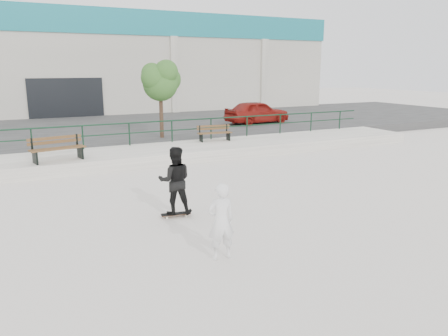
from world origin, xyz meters
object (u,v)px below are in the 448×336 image
bench_right (214,133)px  red_car (257,112)px  seated_skater (221,221)px  standing_skater (175,181)px  bench_left (57,149)px  skateboard (176,214)px  tree (161,80)px

bench_right → red_car: red_car is taller
bench_right → seated_skater: (-4.99, -10.93, -0.06)m
bench_right → standing_skater: (-4.93, -8.05, 0.13)m
red_car → bench_left: bearing=111.8°
seated_skater → skateboard: bearing=-88.7°
bench_right → skateboard: size_ratio=2.09×
seated_skater → standing_skater: bearing=-88.7°
tree → red_car: size_ratio=0.91×
bench_right → skateboard: bench_right is taller
red_car → skateboard: size_ratio=5.20×
bench_left → seated_skater: size_ratio=1.26×
bench_right → seated_skater: size_ratio=1.03×
bench_left → standing_skater: (2.24, -6.54, 0.05)m
skateboard → seated_skater: 2.98m
bench_left → tree: size_ratio=0.54×
bench_left → bench_right: (7.17, 1.51, -0.08)m
standing_skater → bench_left: bearing=-53.2°
bench_right → standing_skater: size_ratio=0.92×
bench_right → skateboard: 9.47m
skateboard → seated_skater: bearing=-83.2°
tree → red_car: bearing=21.2°
red_car → standing_skater: bearing=136.5°
bench_left → skateboard: bearing=-82.3°
tree → standing_skater: tree is taller
bench_right → seated_skater: bearing=-107.2°
tree → standing_skater: bearing=-106.7°
bench_left → standing_skater: bearing=-82.3°
skateboard → standing_skater: bearing=0.0°
standing_skater → seated_skater: bearing=106.7°
tree → bench_right: bearing=-47.9°
skateboard → seated_skater: seated_skater is taller
bench_right → standing_skater: standing_skater is taller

